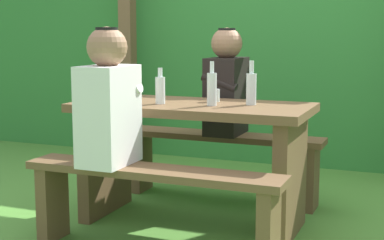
{
  "coord_description": "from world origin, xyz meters",
  "views": [
    {
      "loc": [
        1.29,
        -3.18,
        1.16
      ],
      "look_at": [
        0.0,
        0.0,
        0.64
      ],
      "focal_mm": 54.59,
      "sensor_mm": 36.0,
      "label": 1
    }
  ],
  "objects_px": {
    "picnic_table": "(192,142)",
    "person_black_coat": "(226,86)",
    "person_white_shirt": "(109,102)",
    "bottle_left": "(212,88)",
    "bench_near": "(152,193)",
    "bottle_center": "(160,89)",
    "drinking_glass": "(214,95)",
    "bench_far": "(222,153)",
    "bottle_right": "(251,88)"
  },
  "relations": [
    {
      "from": "person_black_coat",
      "to": "bottle_right",
      "type": "xyz_separation_m",
      "value": [
        0.32,
        -0.48,
        0.04
      ]
    },
    {
      "from": "bench_near",
      "to": "bottle_right",
      "type": "relative_size",
      "value": 5.46
    },
    {
      "from": "person_black_coat",
      "to": "bench_far",
      "type": "bearing_deg",
      "value": 173.37
    },
    {
      "from": "picnic_table",
      "to": "person_white_shirt",
      "type": "height_order",
      "value": "person_white_shirt"
    },
    {
      "from": "bottle_left",
      "to": "bottle_right",
      "type": "distance_m",
      "value": 0.23
    },
    {
      "from": "bench_far",
      "to": "bottle_right",
      "type": "bearing_deg",
      "value": -54.56
    },
    {
      "from": "person_black_coat",
      "to": "bottle_right",
      "type": "distance_m",
      "value": 0.58
    },
    {
      "from": "bottle_center",
      "to": "drinking_glass",
      "type": "bearing_deg",
      "value": 39.79
    },
    {
      "from": "bench_near",
      "to": "bottle_center",
      "type": "xyz_separation_m",
      "value": [
        -0.17,
        0.46,
        0.49
      ]
    },
    {
      "from": "person_white_shirt",
      "to": "bottle_left",
      "type": "xyz_separation_m",
      "value": [
        0.4,
        0.49,
        0.04
      ]
    },
    {
      "from": "drinking_glass",
      "to": "bottle_center",
      "type": "height_order",
      "value": "bottle_center"
    },
    {
      "from": "bottle_center",
      "to": "picnic_table",
      "type": "bearing_deg",
      "value": 28.56
    },
    {
      "from": "drinking_glass",
      "to": "bench_near",
      "type": "bearing_deg",
      "value": -97.71
    },
    {
      "from": "person_white_shirt",
      "to": "bottle_right",
      "type": "relative_size",
      "value": 2.8
    },
    {
      "from": "picnic_table",
      "to": "drinking_glass",
      "type": "relative_size",
      "value": 18.08
    },
    {
      "from": "person_black_coat",
      "to": "bottle_center",
      "type": "relative_size",
      "value": 3.39
    },
    {
      "from": "bench_near",
      "to": "drinking_glass",
      "type": "distance_m",
      "value": 0.81
    },
    {
      "from": "drinking_glass",
      "to": "bottle_right",
      "type": "distance_m",
      "value": 0.27
    },
    {
      "from": "picnic_table",
      "to": "bench_far",
      "type": "relative_size",
      "value": 1.0
    },
    {
      "from": "bench_near",
      "to": "bottle_left",
      "type": "height_order",
      "value": "bottle_left"
    },
    {
      "from": "picnic_table",
      "to": "bench_near",
      "type": "bearing_deg",
      "value": -90.0
    },
    {
      "from": "bench_near",
      "to": "person_black_coat",
      "type": "xyz_separation_m",
      "value": [
        0.03,
        1.1,
        0.47
      ]
    },
    {
      "from": "bench_near",
      "to": "person_white_shirt",
      "type": "height_order",
      "value": "person_white_shirt"
    },
    {
      "from": "person_white_shirt",
      "to": "bench_near",
      "type": "bearing_deg",
      "value": -0.76
    },
    {
      "from": "bottle_left",
      "to": "picnic_table",
      "type": "bearing_deg",
      "value": 157.95
    },
    {
      "from": "bench_far",
      "to": "drinking_glass",
      "type": "relative_size",
      "value": 18.08
    },
    {
      "from": "person_black_coat",
      "to": "bottle_left",
      "type": "relative_size",
      "value": 2.82
    },
    {
      "from": "bench_far",
      "to": "bottle_left",
      "type": "distance_m",
      "value": 0.81
    },
    {
      "from": "person_black_coat",
      "to": "bottle_center",
      "type": "distance_m",
      "value": 0.67
    },
    {
      "from": "picnic_table",
      "to": "bottle_center",
      "type": "bearing_deg",
      "value": -151.44
    },
    {
      "from": "person_white_shirt",
      "to": "person_black_coat",
      "type": "relative_size",
      "value": 1.0
    },
    {
      "from": "bench_near",
      "to": "bottle_center",
      "type": "height_order",
      "value": "bottle_center"
    },
    {
      "from": "picnic_table",
      "to": "bottle_left",
      "type": "distance_m",
      "value": 0.37
    },
    {
      "from": "bench_far",
      "to": "bottle_left",
      "type": "relative_size",
      "value": 5.5
    },
    {
      "from": "person_black_coat",
      "to": "bench_near",
      "type": "bearing_deg",
      "value": -91.49
    },
    {
      "from": "picnic_table",
      "to": "person_black_coat",
      "type": "distance_m",
      "value": 0.62
    },
    {
      "from": "bench_near",
      "to": "drinking_glass",
      "type": "relative_size",
      "value": 18.08
    },
    {
      "from": "bench_near",
      "to": "bottle_center",
      "type": "bearing_deg",
      "value": 109.76
    },
    {
      "from": "bench_far",
      "to": "person_black_coat",
      "type": "bearing_deg",
      "value": -6.63
    },
    {
      "from": "bench_near",
      "to": "bottle_right",
      "type": "distance_m",
      "value": 0.87
    },
    {
      "from": "bottle_right",
      "to": "person_black_coat",
      "type": "bearing_deg",
      "value": 123.31
    },
    {
      "from": "person_white_shirt",
      "to": "bottle_left",
      "type": "distance_m",
      "value": 0.63
    },
    {
      "from": "drinking_glass",
      "to": "bottle_right",
      "type": "xyz_separation_m",
      "value": [
        0.25,
        -0.06,
        0.06
      ]
    },
    {
      "from": "bench_far",
      "to": "bottle_center",
      "type": "distance_m",
      "value": 0.82
    },
    {
      "from": "bottle_left",
      "to": "bottle_center",
      "type": "distance_m",
      "value": 0.31
    },
    {
      "from": "person_white_shirt",
      "to": "bottle_right",
      "type": "xyz_separation_m",
      "value": [
        0.59,
        0.61,
        0.04
      ]
    },
    {
      "from": "picnic_table",
      "to": "person_black_coat",
      "type": "bearing_deg",
      "value": 87.01
    },
    {
      "from": "picnic_table",
      "to": "bench_far",
      "type": "xyz_separation_m",
      "value": [
        0.0,
        0.55,
        -0.17
      ]
    },
    {
      "from": "drinking_glass",
      "to": "bottle_right",
      "type": "bearing_deg",
      "value": -12.73
    },
    {
      "from": "person_black_coat",
      "to": "picnic_table",
      "type": "bearing_deg",
      "value": -92.99
    }
  ]
}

